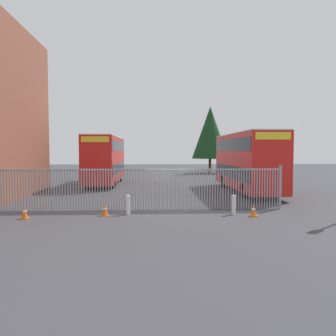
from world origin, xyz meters
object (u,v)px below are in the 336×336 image
bollard_near_left (128,205)px  bollard_center_front (234,205)px  traffic_cone_mid_forecourt (253,210)px  double_decker_bus_near_gate (247,160)px  traffic_cone_by_gate (105,210)px  double_decker_bus_behind_fence_left (105,158)px  traffic_cone_near_kerb (25,212)px

bollard_near_left → bollard_center_front: 5.17m
bollard_near_left → traffic_cone_mid_forecourt: bearing=-7.0°
double_decker_bus_near_gate → traffic_cone_by_gate: (-9.41, -8.75, -2.13)m
double_decker_bus_near_gate → bollard_center_front: size_ratio=11.38×
bollard_center_front → traffic_cone_by_gate: bollard_center_front is taller
double_decker_bus_near_gate → double_decker_bus_behind_fence_left: (-11.50, 6.20, 0.00)m
double_decker_bus_near_gate → double_decker_bus_behind_fence_left: same height
double_decker_bus_near_gate → bollard_center_front: double_decker_bus_near_gate is taller
double_decker_bus_near_gate → double_decker_bus_behind_fence_left: bearing=151.7°
bollard_center_front → traffic_cone_by_gate: 6.25m
double_decker_bus_near_gate → bollard_center_front: bearing=-109.9°
bollard_near_left → traffic_cone_near_kerb: bearing=-170.4°
bollard_near_left → bollard_center_front: bearing=-2.6°
double_decker_bus_behind_fence_left → double_decker_bus_near_gate: bearing=-28.3°
traffic_cone_mid_forecourt → traffic_cone_near_kerb: same height
double_decker_bus_near_gate → traffic_cone_near_kerb: bearing=-144.5°
bollard_center_front → traffic_cone_mid_forecourt: bollard_center_front is taller
double_decker_bus_behind_fence_left → bollard_center_front: double_decker_bus_behind_fence_left is taller
double_decker_bus_behind_fence_left → bollard_near_left: 15.14m
double_decker_bus_behind_fence_left → traffic_cone_near_kerb: double_decker_bus_behind_fence_left is taller
traffic_cone_mid_forecourt → bollard_center_front: bearing=149.3°
bollard_near_left → double_decker_bus_behind_fence_left: bearing=102.2°
double_decker_bus_near_gate → traffic_cone_near_kerb: 16.11m
traffic_cone_near_kerb → bollard_near_left: bearing=9.6°
double_decker_bus_behind_fence_left → traffic_cone_near_kerb: 15.68m
double_decker_bus_behind_fence_left → traffic_cone_by_gate: 15.24m
double_decker_bus_near_gate → traffic_cone_near_kerb: (-13.00, -9.26, -2.13)m
double_decker_bus_behind_fence_left → bollard_near_left: (3.17, -14.67, -1.95)m
bollard_center_front → traffic_cone_mid_forecourt: size_ratio=1.61×
bollard_center_front → traffic_cone_near_kerb: bollard_center_front is taller
double_decker_bus_behind_fence_left → traffic_cone_mid_forecourt: double_decker_bus_behind_fence_left is taller
bollard_center_front → traffic_cone_by_gate: bearing=-179.7°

